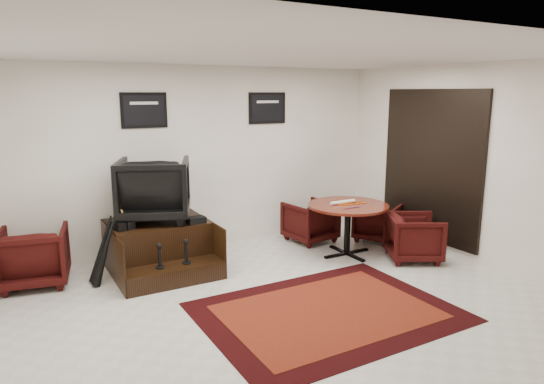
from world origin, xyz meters
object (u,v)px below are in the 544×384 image
Objects in this scene: table_chair_back at (310,219)px; table_chair_window at (378,220)px; shine_chair at (154,186)px; table_chair_corner at (414,235)px; meeting_table at (348,210)px; shine_podium at (160,248)px; armchair_side at (34,254)px.

table_chair_window is at bearing 145.16° from table_chair_back.
shine_chair is 3.76m from table_chair_corner.
table_chair_corner is at bearing -43.09° from meeting_table.
shine_podium is 3.62m from table_chair_corner.
shine_chair is 3.66m from table_chair_window.
armchair_side is 5.10m from table_chair_window.
shine_chair reaches higher than meeting_table.
shine_podium is at bearing 163.88° from meeting_table.
shine_chair is at bearing 94.20° from table_chair_corner.
meeting_table is at bearing 76.13° from table_chair_corner.
table_chair_back is at bearing -171.70° from armchair_side.
table_chair_window is at bearing -167.31° from shine_chair.
shine_chair is 2.82m from meeting_table.
shine_podium is at bearing -179.04° from armchair_side.
meeting_table reaches higher than table_chair_back.
table_chair_back is (2.53, 0.09, 0.05)m from shine_podium.
shine_chair is 1.40× the size of table_chair_window.
armchair_side is (-1.53, 0.13, -0.74)m from shine_chair.
meeting_table is at bearing 176.93° from armchair_side.
table_chair_corner is at bearing 110.87° from table_chair_back.
meeting_table is 1.74× the size of table_chair_window.
shine_podium is at bearing 51.94° from table_chair_window.
shine_chair is (0.00, 0.14, 0.84)m from shine_podium.
shine_podium is at bearing 111.86° from shine_chair.
table_chair_corner is (-0.19, -0.99, 0.03)m from table_chair_window.
table_chair_window is at bearing 18.48° from table_chair_corner.
armchair_side reaches higher than meeting_table.
table_chair_corner reaches higher than table_chair_back.
table_chair_back is 0.99× the size of table_chair_corner.
armchair_side is 1.19× the size of table_chair_window.
table_chair_corner reaches higher than shine_podium.
meeting_table is 1.01m from table_chair_window.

